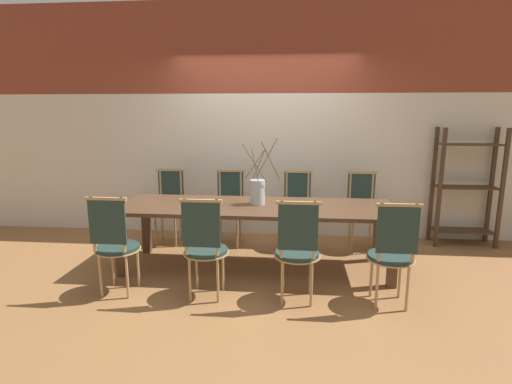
# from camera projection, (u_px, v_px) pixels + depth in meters

# --- Properties ---
(ground_plane) EXTENTS (16.00, 16.00, 0.00)m
(ground_plane) POSITION_uv_depth(u_px,v_px,m) (256.00, 267.00, 4.54)
(ground_plane) COLOR olive
(wall_rear) EXTENTS (12.00, 0.06, 3.20)m
(wall_rear) POSITION_uv_depth(u_px,v_px,m) (265.00, 122.00, 5.51)
(wall_rear) COLOR beige
(wall_rear) RESTS_ON ground_plane
(dining_table) EXTENTS (3.03, 0.95, 0.73)m
(dining_table) POSITION_uv_depth(u_px,v_px,m) (256.00, 212.00, 4.41)
(dining_table) COLOR #4C3321
(dining_table) RESTS_ON ground_plane
(chair_near_leftend) EXTENTS (0.43, 0.43, 0.99)m
(chair_near_leftend) POSITION_uv_depth(u_px,v_px,m) (115.00, 242.00, 3.78)
(chair_near_leftend) COLOR #233833
(chair_near_leftend) RESTS_ON ground_plane
(chair_near_left) EXTENTS (0.43, 0.43, 0.99)m
(chair_near_left) POSITION_uv_depth(u_px,v_px,m) (205.00, 245.00, 3.69)
(chair_near_left) COLOR #233833
(chair_near_left) RESTS_ON ground_plane
(chair_near_center) EXTENTS (0.43, 0.43, 0.99)m
(chair_near_center) POSITION_uv_depth(u_px,v_px,m) (297.00, 248.00, 3.61)
(chair_near_center) COLOR #233833
(chair_near_center) RESTS_ON ground_plane
(chair_near_right) EXTENTS (0.43, 0.43, 0.99)m
(chair_near_right) POSITION_uv_depth(u_px,v_px,m) (392.00, 251.00, 3.53)
(chair_near_right) COLOR #233833
(chair_near_right) RESTS_ON ground_plane
(chair_far_leftend) EXTENTS (0.43, 0.43, 0.99)m
(chair_far_leftend) POSITION_uv_depth(u_px,v_px,m) (169.00, 204.00, 5.33)
(chair_far_leftend) COLOR #233833
(chair_far_leftend) RESTS_ON ground_plane
(chair_far_left) EXTENTS (0.43, 0.43, 0.99)m
(chair_far_left) POSITION_uv_depth(u_px,v_px,m) (229.00, 206.00, 5.25)
(chair_far_left) COLOR #233833
(chair_far_left) RESTS_ON ground_plane
(chair_far_center) EXTENTS (0.43, 0.43, 0.99)m
(chair_far_center) POSITION_uv_depth(u_px,v_px,m) (297.00, 207.00, 5.17)
(chair_far_center) COLOR #233833
(chair_far_center) RESTS_ON ground_plane
(chair_far_right) EXTENTS (0.43, 0.43, 0.99)m
(chair_far_right) POSITION_uv_depth(u_px,v_px,m) (362.00, 209.00, 5.09)
(chair_far_right) COLOR #233833
(chair_far_right) RESTS_ON ground_plane
(vase_centerpiece) EXTENTS (0.40, 0.46, 0.73)m
(vase_centerpiece) POSITION_uv_depth(u_px,v_px,m) (258.00, 191.00, 4.42)
(vase_centerpiece) COLOR #B2BCC1
(vase_centerpiece) RESTS_ON dining_table
(book_stack) EXTENTS (0.23, 0.19, 0.03)m
(book_stack) POSITION_uv_depth(u_px,v_px,m) (299.00, 208.00, 4.22)
(book_stack) COLOR #1E6B4C
(book_stack) RESTS_ON dining_table
(shelving_rack) EXTENTS (0.80, 0.33, 1.55)m
(shelving_rack) POSITION_uv_depth(u_px,v_px,m) (466.00, 188.00, 5.20)
(shelving_rack) COLOR #422D1E
(shelving_rack) RESTS_ON ground_plane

